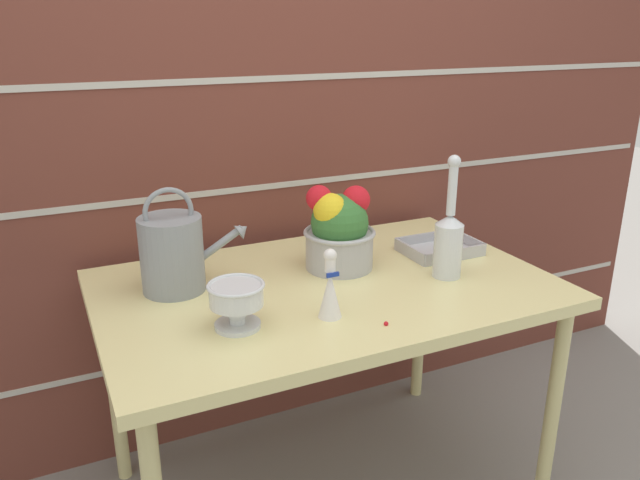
# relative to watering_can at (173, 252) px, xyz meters

# --- Properties ---
(brick_wall) EXTENTS (3.60, 0.08, 2.20)m
(brick_wall) POSITION_rel_watering_can_xyz_m (0.40, 0.37, 0.25)
(brick_wall) COLOR brown
(brick_wall) RESTS_ON ground_plane
(patio_table) EXTENTS (1.29, 0.83, 0.74)m
(patio_table) POSITION_rel_watering_can_xyz_m (0.40, -0.14, -0.18)
(patio_table) COLOR beige
(patio_table) RESTS_ON ground_plane
(watering_can) EXTENTS (0.32, 0.17, 0.30)m
(watering_can) POSITION_rel_watering_can_xyz_m (0.00, 0.00, 0.00)
(watering_can) COLOR gray
(watering_can) RESTS_ON patio_table
(crystal_pedestal_bowl) EXTENTS (0.14, 0.14, 0.12)m
(crystal_pedestal_bowl) POSITION_rel_watering_can_xyz_m (0.09, -0.29, -0.04)
(crystal_pedestal_bowl) COLOR silver
(crystal_pedestal_bowl) RESTS_ON patio_table
(flower_planter) EXTENTS (0.22, 0.22, 0.26)m
(flower_planter) POSITION_rel_watering_can_xyz_m (0.49, -0.04, 0.01)
(flower_planter) COLOR #ADADB2
(flower_planter) RESTS_ON patio_table
(glass_decanter) EXTENTS (0.08, 0.08, 0.37)m
(glass_decanter) POSITION_rel_watering_can_xyz_m (0.75, -0.24, 0.00)
(glass_decanter) COLOR silver
(glass_decanter) RESTS_ON patio_table
(figurine_vase) EXTENTS (0.06, 0.06, 0.19)m
(figurine_vase) POSITION_rel_watering_can_xyz_m (0.32, -0.34, -0.04)
(figurine_vase) COLOR white
(figurine_vase) RESTS_ON patio_table
(wire_tray) EXTENTS (0.24, 0.18, 0.04)m
(wire_tray) POSITION_rel_watering_can_xyz_m (0.85, -0.07, -0.10)
(wire_tray) COLOR #B7B7BC
(wire_tray) RESTS_ON patio_table
(fallen_petal) EXTENTS (0.01, 0.01, 0.01)m
(fallen_petal) POSITION_rel_watering_can_xyz_m (0.43, -0.44, -0.11)
(fallen_petal) COLOR red
(fallen_petal) RESTS_ON patio_table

